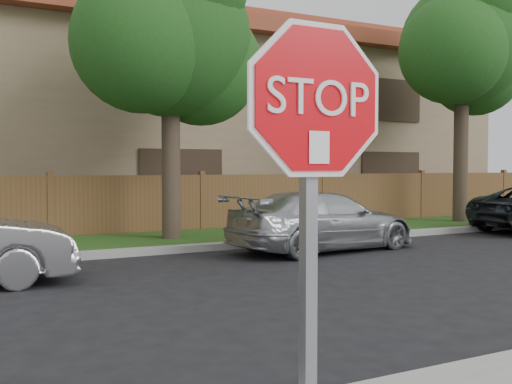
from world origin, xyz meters
TOP-DOWN VIEW (x-y plane):
  - far_curb at (0.00, 8.15)m, footprint 70.00×0.30m
  - grass_strip at (0.00, 9.80)m, footprint 70.00×3.00m
  - fence at (0.00, 11.40)m, footprint 70.00×0.12m
  - apartment_building at (0.00, 17.00)m, footprint 35.20×9.20m
  - tree_mid at (2.52, 9.57)m, footprint 4.80×3.90m
  - tree_right at (12.02, 9.57)m, footprint 4.80×3.90m
  - stop_sign at (-0.80, -1.48)m, footprint 1.01×0.13m
  - sedan_right at (4.98, 6.95)m, footprint 4.64×2.35m

SIDE VIEW (x-z plane):
  - grass_strip at x=0.00m, z-range 0.00..0.12m
  - far_curb at x=0.00m, z-range 0.00..0.15m
  - sedan_right at x=4.98m, z-range 0.00..1.29m
  - fence at x=0.00m, z-range 0.00..1.60m
  - stop_sign at x=-0.80m, z-range 0.55..3.11m
  - apartment_building at x=0.00m, z-range -0.07..7.13m
  - tree_mid at x=2.52m, z-range 1.20..8.55m
  - tree_right at x=12.02m, z-range 1.47..9.67m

